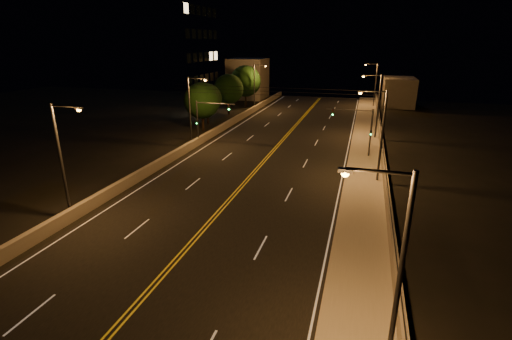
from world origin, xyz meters
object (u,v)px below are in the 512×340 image
(streetlight_1, at_px, (379,131))
(tree_1, at_px, (207,99))
(streetlight_3, at_px, (374,82))
(traffic_signal_right, at_px, (361,127))
(streetlight_0, at_px, (393,264))
(traffic_signal_left, at_px, (205,118))
(streetlight_4, at_px, (63,154))
(streetlight_2, at_px, (376,102))
(streetlight_6, at_px, (256,84))
(streetlight_5, at_px, (192,107))
(building_tower, at_px, (143,23))
(tree_0, at_px, (202,101))
(tree_3, at_px, (245,81))
(tree_2, at_px, (229,89))

(streetlight_1, relative_size, tree_1, 1.35)
(streetlight_3, xyz_separation_m, traffic_signal_right, (-1.57, -36.04, -1.39))
(streetlight_0, distance_m, traffic_signal_left, 35.85)
(streetlight_4, bearing_deg, traffic_signal_left, 86.92)
(streetlight_1, height_order, traffic_signal_right, streetlight_1)
(streetlight_2, height_order, traffic_signal_left, streetlight_2)
(streetlight_6, distance_m, traffic_signal_right, 33.04)
(streetlight_5, xyz_separation_m, tree_1, (-3.94, 13.60, -0.99))
(streetlight_6, distance_m, building_tower, 24.00)
(streetlight_3, relative_size, tree_0, 1.22)
(streetlight_3, height_order, tree_1, streetlight_3)
(streetlight_3, relative_size, tree_1, 1.35)
(building_tower, bearing_deg, streetlight_2, -19.08)
(traffic_signal_left, bearing_deg, tree_0, 116.49)
(streetlight_5, bearing_deg, traffic_signal_right, 3.23)
(streetlight_4, xyz_separation_m, tree_1, (-3.94, 34.18, -0.99))
(streetlight_1, bearing_deg, tree_1, 141.39)
(building_tower, bearing_deg, tree_3, 14.96)
(streetlight_3, bearing_deg, streetlight_2, -90.00)
(traffic_signal_right, bearing_deg, tree_1, 152.31)
(streetlight_2, height_order, streetlight_6, same)
(streetlight_4, bearing_deg, streetlight_0, -20.13)
(streetlight_1, relative_size, streetlight_5, 1.00)
(streetlight_1, bearing_deg, streetlight_3, 90.00)
(tree_2, relative_size, tree_3, 0.87)
(traffic_signal_right, distance_m, traffic_signal_left, 18.68)
(streetlight_6, distance_m, tree_0, 19.15)
(streetlight_6, bearing_deg, streetlight_0, -69.05)
(streetlight_3, xyz_separation_m, traffic_signal_left, (-20.24, -36.04, -1.39))
(streetlight_4, bearing_deg, tree_0, 94.95)
(streetlight_2, bearing_deg, tree_1, 172.36)
(streetlight_6, bearing_deg, tree_3, 139.12)
(streetlight_1, xyz_separation_m, tree_0, (-23.93, 15.17, -0.55))
(tree_3, bearing_deg, streetlight_6, -40.88)
(streetlight_6, bearing_deg, tree_1, -105.81)
(tree_2, bearing_deg, tree_0, -86.24)
(building_tower, height_order, tree_0, building_tower)
(streetlight_0, distance_m, streetlight_2, 38.63)
(traffic_signal_right, xyz_separation_m, tree_3, (-22.64, 28.81, 1.56))
(streetlight_5, height_order, tree_3, streetlight_5)
(tree_0, bearing_deg, traffic_signal_right, -18.32)
(tree_1, relative_size, tree_3, 0.77)
(streetlight_4, bearing_deg, tree_1, 96.57)
(streetlight_3, height_order, traffic_signal_left, streetlight_3)
(building_tower, relative_size, tree_2, 4.57)
(streetlight_0, bearing_deg, tree_1, 121.09)
(streetlight_1, xyz_separation_m, tree_3, (-24.21, 36.57, 0.17))
(traffic_signal_right, xyz_separation_m, tree_1, (-23.78, 12.48, 0.40))
(tree_1, relative_size, tree_2, 0.89)
(streetlight_5, bearing_deg, tree_0, 106.49)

